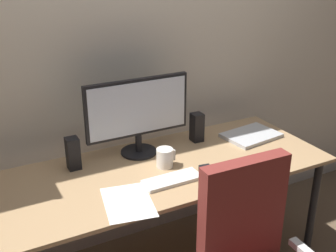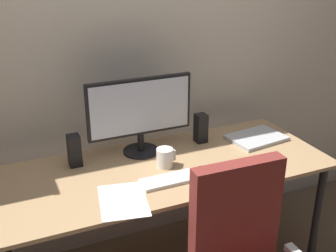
# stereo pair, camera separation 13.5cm
# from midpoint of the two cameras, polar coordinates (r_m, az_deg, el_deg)

# --- Properties ---
(back_wall) EXTENTS (6.40, 0.10, 2.60)m
(back_wall) POSITION_cam_midpoint_polar(r_m,az_deg,el_deg) (2.46, -3.86, 11.45)
(back_wall) COLOR beige
(back_wall) RESTS_ON ground
(desk) EXTENTS (1.76, 0.70, 0.74)m
(desk) POSITION_cam_midpoint_polar(r_m,az_deg,el_deg) (2.24, 1.17, -7.31)
(desk) COLOR tan
(desk) RESTS_ON ground
(monitor) EXTENTS (0.58, 0.20, 0.43)m
(monitor) POSITION_cam_midpoint_polar(r_m,az_deg,el_deg) (2.25, -2.10, 2.06)
(monitor) COLOR black
(monitor) RESTS_ON desk
(keyboard) EXTENTS (0.29, 0.11, 0.02)m
(keyboard) POSITION_cam_midpoint_polar(r_m,az_deg,el_deg) (2.06, 2.16, -7.34)
(keyboard) COLOR silver
(keyboard) RESTS_ON desk
(mouse) EXTENTS (0.07, 0.10, 0.03)m
(mouse) POSITION_cam_midpoint_polar(r_m,az_deg,el_deg) (2.12, 7.06, -6.32)
(mouse) COLOR black
(mouse) RESTS_ON desk
(coffee_mug) EXTENTS (0.10, 0.09, 0.10)m
(coffee_mug) POSITION_cam_midpoint_polar(r_m,az_deg,el_deg) (2.18, 1.35, -4.34)
(coffee_mug) COLOR white
(coffee_mug) RESTS_ON desk
(laptop) EXTENTS (0.35, 0.27, 0.02)m
(laptop) POSITION_cam_midpoint_polar(r_m,az_deg,el_deg) (2.56, 13.38, -1.59)
(laptop) COLOR #B7BABC
(laptop) RESTS_ON desk
(speaker_left) EXTENTS (0.06, 0.07, 0.17)m
(speaker_left) POSITION_cam_midpoint_polar(r_m,az_deg,el_deg) (2.21, -10.88, -3.31)
(speaker_left) COLOR black
(speaker_left) RESTS_ON desk
(speaker_right) EXTENTS (0.06, 0.07, 0.17)m
(speaker_right) POSITION_cam_midpoint_polar(r_m,az_deg,el_deg) (2.45, 6.04, -0.31)
(speaker_right) COLOR black
(speaker_right) RESTS_ON desk
(paper_sheet) EXTENTS (0.26, 0.33, 0.00)m
(paper_sheet) POSITION_cam_midpoint_polar(r_m,az_deg,el_deg) (1.92, -4.08, -10.08)
(paper_sheet) COLOR white
(paper_sheet) RESTS_ON desk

